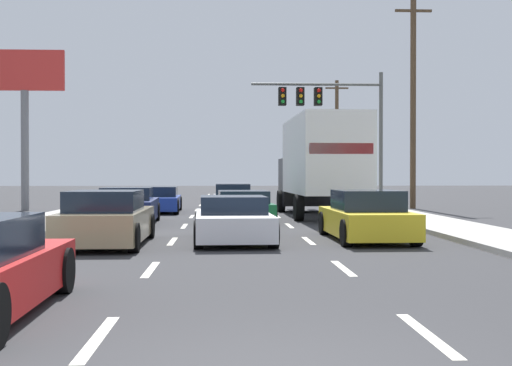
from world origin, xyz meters
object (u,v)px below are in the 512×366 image
object	(u,v)px
car_navy	(128,207)
car_tan	(107,220)
car_green	(243,207)
traffic_signal_mast	(323,106)
box_truck	(320,162)
utility_pole_mid	(413,101)
car_gray	(233,198)
car_blue	(160,200)
utility_pole_far	(337,136)
car_yellow	(366,218)
roadside_billboard	(25,98)
car_white	(233,220)

from	to	relation	value
car_navy	car_tan	xyz separation A→B (m)	(0.46, -6.81, 0.03)
car_green	traffic_signal_mast	world-z (taller)	traffic_signal_mast
car_tan	box_truck	size ratio (longest dim) A/B	0.49
utility_pole_mid	car_gray	bearing A→B (deg)	-171.77
car_blue	utility_pole_far	distance (m)	25.90
car_tan	box_truck	bearing A→B (deg)	57.67
car_tan	car_green	distance (m)	8.21
car_gray	utility_pole_far	size ratio (longest dim) A/B	0.46
car_blue	car_yellow	size ratio (longest dim) A/B	1.09
car_green	roadside_billboard	bearing A→B (deg)	140.38
roadside_billboard	car_yellow	bearing A→B (deg)	-48.94
car_tan	utility_pole_far	size ratio (longest dim) A/B	0.49
car_yellow	utility_pole_mid	size ratio (longest dim) A/B	0.42
car_navy	utility_pole_far	world-z (taller)	utility_pole_far
car_navy	utility_pole_mid	size ratio (longest dim) A/B	0.46
car_green	traffic_signal_mast	distance (m)	14.07
car_gray	car_white	size ratio (longest dim) A/B	0.95
car_navy	utility_pole_far	bearing A→B (deg)	68.10
car_green	box_truck	distance (m)	4.49
car_white	utility_pole_mid	size ratio (longest dim) A/B	0.43
car_blue	utility_pole_mid	world-z (taller)	utility_pole_mid
utility_pole_mid	car_tan	bearing A→B (deg)	-125.73
utility_pole_mid	car_green	bearing A→B (deg)	-133.02
utility_pole_far	car_navy	bearing A→B (deg)	-111.90
car_blue	car_yellow	distance (m)	14.58
car_blue	traffic_signal_mast	xyz separation A→B (m)	(8.10, 5.87, 4.81)
car_green	car_navy	bearing A→B (deg)	-170.30
car_green	car_yellow	xyz separation A→B (m)	(2.96, -6.54, 0.05)
car_gray	traffic_signal_mast	size ratio (longest dim) A/B	0.58
car_white	car_green	bearing A→B (deg)	86.39
car_navy	car_yellow	distance (m)	9.01
car_white	car_yellow	size ratio (longest dim) A/B	1.02
car_yellow	roadside_billboard	world-z (taller)	roadside_billboard
car_navy	traffic_signal_mast	distance (m)	16.28
utility_pole_far	car_blue	bearing A→B (deg)	-117.14
box_truck	roadside_billboard	bearing A→B (deg)	157.65
car_gray	car_yellow	size ratio (longest dim) A/B	0.97
car_navy	car_gray	size ratio (longest dim) A/B	1.13
car_yellow	car_white	bearing A→B (deg)	-176.14
car_blue	utility_pole_mid	distance (m)	13.23
car_tan	roadside_billboard	distance (m)	17.47
car_navy	car_green	xyz separation A→B (m)	(3.87, 0.66, -0.04)
car_navy	car_gray	bearing A→B (deg)	67.12
car_green	car_yellow	bearing A→B (deg)	-65.65
car_gray	car_navy	bearing A→B (deg)	-112.88
car_blue	car_green	xyz separation A→B (m)	(3.50, -6.53, 0.01)
car_gray	box_truck	size ratio (longest dim) A/B	0.46
car_blue	roadside_billboard	bearing A→B (deg)	165.84
car_navy	car_tan	distance (m)	6.82
box_truck	car_tan	bearing A→B (deg)	-122.33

